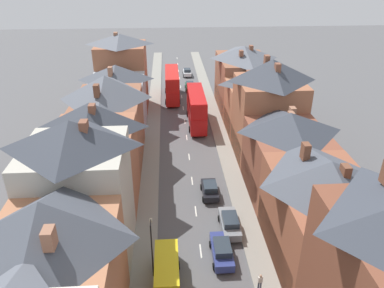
% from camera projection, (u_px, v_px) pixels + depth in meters
% --- Properties ---
extents(pavement_left, '(2.20, 104.00, 0.14)m').
position_uv_depth(pavement_left, '(153.00, 132.00, 57.24)').
color(pavement_left, gray).
rests_on(pavement_left, ground).
extents(pavement_right, '(2.20, 104.00, 0.14)m').
position_uv_depth(pavement_right, '(219.00, 130.00, 57.84)').
color(pavement_right, gray).
rests_on(pavement_right, ground).
extents(centre_line_dashes, '(0.14, 97.80, 0.01)m').
position_uv_depth(centre_line_dashes, '(187.00, 137.00, 55.79)').
color(centre_line_dashes, silver).
rests_on(centre_line_dashes, ground).
extents(terrace_row_left, '(8.00, 63.34, 13.17)m').
position_uv_depth(terrace_row_left, '(95.00, 156.00, 38.24)').
color(terrace_row_left, beige).
rests_on(terrace_row_left, ground).
extents(terrace_row_right, '(8.00, 66.71, 14.23)m').
position_uv_depth(terrace_row_right, '(295.00, 158.00, 38.05)').
color(terrace_row_right, brown).
rests_on(terrace_row_right, ground).
extents(double_decker_bus_lead, '(2.74, 10.80, 5.30)m').
position_uv_depth(double_decker_bus_lead, '(196.00, 108.00, 58.92)').
color(double_decker_bus_lead, red).
rests_on(double_decker_bus_lead, ground).
extents(double_decker_bus_mid_street, '(2.74, 10.80, 5.30)m').
position_uv_depth(double_decker_bus_mid_street, '(172.00, 84.00, 69.54)').
color(double_decker_bus_mid_street, red).
rests_on(double_decker_bus_mid_street, ground).
extents(car_near_silver, '(1.90, 3.86, 1.65)m').
position_uv_depth(car_near_silver, '(187.00, 72.00, 83.74)').
color(car_near_silver, silver).
rests_on(car_near_silver, ground).
extents(car_parked_right_a, '(1.90, 4.54, 1.70)m').
position_uv_depth(car_parked_right_a, '(230.00, 223.00, 36.72)').
color(car_parked_right_a, gray).
rests_on(car_parked_right_a, ground).
extents(car_mid_black, '(1.90, 3.94, 1.58)m').
position_uv_depth(car_mid_black, '(210.00, 189.00, 42.08)').
color(car_mid_black, black).
rests_on(car_mid_black, ground).
extents(car_parked_left_b, '(1.90, 4.48, 1.67)m').
position_uv_depth(car_parked_left_b, '(222.00, 250.00, 33.33)').
color(car_parked_left_b, navy).
rests_on(car_parked_left_b, ground).
extents(car_mid_white, '(1.90, 4.00, 1.69)m').
position_uv_depth(car_mid_white, '(190.00, 86.00, 74.94)').
color(car_mid_white, '#144728').
rests_on(car_mid_white, ground).
extents(delivery_van, '(2.20, 5.20, 2.41)m').
position_uv_depth(delivery_van, '(167.00, 271.00, 30.52)').
color(delivery_van, yellow).
rests_on(delivery_van, ground).
extents(pedestrian_near_right, '(0.36, 0.22, 1.61)m').
position_uv_depth(pedestrian_near_right, '(260.00, 281.00, 29.93)').
color(pedestrian_near_right, '#3D4256').
rests_on(pedestrian_near_right, pavement_right).
extents(street_lamp, '(0.20, 1.12, 5.50)m').
position_uv_depth(street_lamp, '(152.00, 247.00, 30.32)').
color(street_lamp, black).
rests_on(street_lamp, ground).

